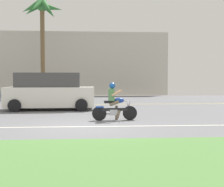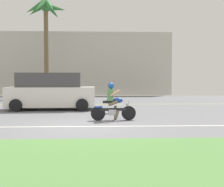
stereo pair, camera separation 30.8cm
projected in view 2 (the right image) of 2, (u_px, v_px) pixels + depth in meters
name	position (u px, v px, depth m)	size (l,w,h in m)	color
ground	(86.00, 116.00, 12.42)	(56.00, 30.00, 0.04)	slate
grass_median	(67.00, 161.00, 5.33)	(56.00, 3.80, 0.06)	#548442
lane_line_near	(82.00, 126.00, 9.46)	(50.40, 0.12, 0.01)	silver
lane_line_far	(91.00, 104.00, 17.99)	(50.40, 0.12, 0.01)	yellow
motorcyclist	(113.00, 104.00, 10.88)	(1.79, 0.58, 1.50)	black
suv_nearby	(51.00, 92.00, 14.87)	(4.84, 2.20, 1.97)	white
parked_car_1	(31.00, 91.00, 22.20)	(3.74, 2.14, 1.41)	#8C939E
palm_tree_0	(46.00, 14.00, 24.86)	(3.83, 3.81, 8.87)	brown
building_far	(71.00, 65.00, 30.12)	(21.18, 4.00, 6.51)	#BCB7AD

